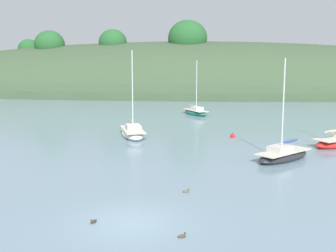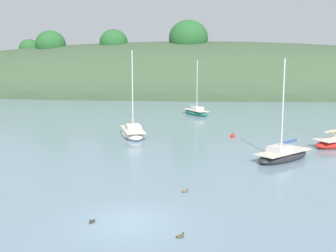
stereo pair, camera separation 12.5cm
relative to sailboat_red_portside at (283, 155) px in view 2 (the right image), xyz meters
The scene contains 9 objects.
ground_plane 15.39m from the sailboat_red_portside, 125.19° to the right, with size 400.00×400.00×0.00m, color slate.
far_shoreline_hill 61.88m from the sailboat_red_portside, 98.24° to the left, with size 150.00×36.00×26.41m.
sailboat_red_portside is the anchor object (origin of this frame).
sailboat_teal_outer 14.92m from the sailboat_red_portside, 145.36° to the left, with size 3.57×6.02×8.16m.
sailboat_grey_yawl 26.20m from the sailboat_red_portside, 104.77° to the left, with size 3.94×5.16×7.28m.
mooring_buoy_outer 9.35m from the sailboat_red_portside, 108.44° to the left, with size 0.44×0.44×0.54m.
duck_straggler 15.41m from the sailboat_red_portside, 115.12° to the right, with size 0.40×0.33×0.24m.
duck_lone_right 16.49m from the sailboat_red_portside, 129.46° to the right, with size 0.30×0.41×0.24m.
duck_lone_left 10.44m from the sailboat_red_portside, 129.31° to the right, with size 0.42×0.26×0.24m.
Camera 2 is at (3.19, -17.34, 6.99)m, focal length 44.99 mm.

